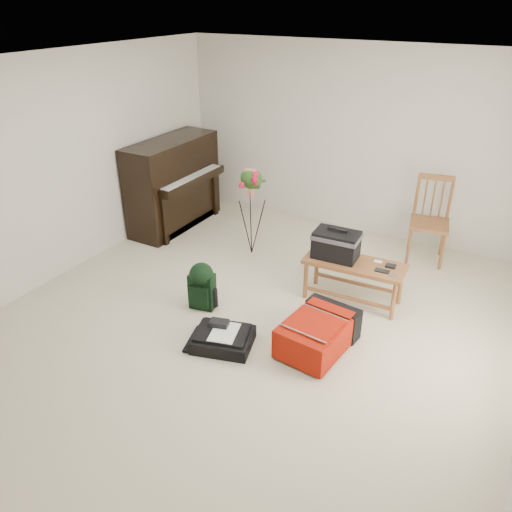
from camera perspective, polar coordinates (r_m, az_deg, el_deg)
The scene contains 11 objects.
floor at distance 5.19m, azimuth -0.54°, elevation -7.64°, with size 5.00×5.50×0.01m, color beige.
ceiling at distance 4.25m, azimuth -0.69°, elevation 20.93°, with size 5.00×5.50×0.01m, color white.
wall_back at distance 6.97m, azimuth 11.11°, elevation 12.73°, with size 5.00×0.04×2.50m, color beige.
wall_left at distance 6.15m, azimuth -21.48°, elevation 9.29°, with size 0.04×5.50×2.50m, color beige.
piano at distance 7.21m, azimuth -9.35°, elevation 7.95°, with size 0.71×1.50×1.25m.
bench at distance 5.40m, azimuth 9.84°, elevation 0.68°, with size 1.09×0.48×0.82m.
dining_chair at distance 6.53m, azimuth 19.29°, elevation 3.78°, with size 0.54×0.54×1.06m.
red_suitcase at distance 4.83m, azimuth 7.32°, elevation -8.40°, with size 0.61×0.83×0.33m.
black_duffel at distance 4.85m, azimuth -3.79°, elevation -9.35°, with size 0.65×0.58×0.23m.
green_backpack at distance 5.31m, azimuth -6.23°, elevation -3.17°, with size 0.29×0.27×0.53m.
flower_stand at distance 6.29m, azimuth -0.52°, elevation 5.03°, with size 0.40×0.40×1.17m.
Camera 1 is at (2.13, -3.64, 3.02)m, focal length 35.00 mm.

